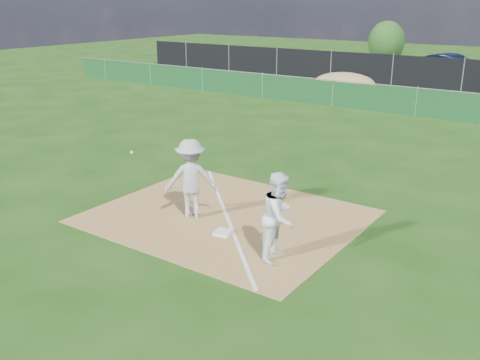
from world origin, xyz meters
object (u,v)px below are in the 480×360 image
at_px(runner, 279,216).
at_px(car_left, 381,63).
at_px(tree_left, 386,42).
at_px(car_mid, 451,67).
at_px(first_base, 223,232).
at_px(play_at_first, 191,179).

bearing_deg(runner, car_left, 8.88).
bearing_deg(car_left, tree_left, 42.09).
relative_size(runner, car_left, 0.43).
bearing_deg(car_mid, tree_left, 64.75).
bearing_deg(first_base, runner, -9.47).
height_order(play_at_first, car_left, play_at_first).
relative_size(runner, tree_left, 0.54).
distance_m(first_base, car_mid, 27.70).
height_order(first_base, car_mid, car_mid).
distance_m(runner, car_mid, 28.13).
xyz_separation_m(car_left, car_mid, (4.69, 0.00, 0.07)).
xyz_separation_m(first_base, car_mid, (-2.37, 27.59, 0.73)).
relative_size(car_left, car_mid, 0.88).
bearing_deg(runner, first_base, 72.19).
bearing_deg(runner, car_mid, -0.29).
bearing_deg(runner, play_at_first, 68.60).
distance_m(first_base, play_at_first, 1.56).
height_order(car_left, car_mid, car_mid).
bearing_deg(play_at_first, car_mid, 92.42).
bearing_deg(car_left, car_mid, -65.51).
relative_size(runner, car_mid, 0.38).
relative_size(play_at_first, car_mid, 0.54).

